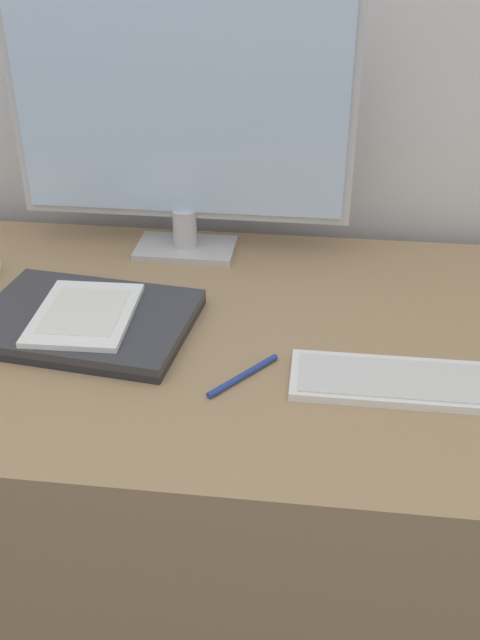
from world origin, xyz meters
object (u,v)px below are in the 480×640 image
object	(u,v)px
keyboard	(415,382)
ereader	(85,314)
laptop	(85,320)
monitor	(180,119)
pen	(243,376)

from	to	relation	value
keyboard	ereader	bearing A→B (deg)	170.01
keyboard	ereader	distance (m)	0.50
laptop	ereader	distance (m)	0.02
monitor	keyboard	xyz separation A→B (m)	(0.39, -0.38, -0.24)
laptop	pen	distance (m)	0.28
pen	ereader	bearing A→B (deg)	159.53
ereader	pen	world-z (taller)	ereader
keyboard	laptop	xyz separation A→B (m)	(-0.49, 0.10, 0.01)
ereader	pen	size ratio (longest dim) A/B	1.78
keyboard	laptop	world-z (taller)	laptop
keyboard	pen	bearing A→B (deg)	-177.88
laptop	pen	world-z (taller)	laptop
monitor	pen	xyz separation A→B (m)	(0.15, -0.39, -0.24)
ereader	pen	xyz separation A→B (m)	(0.25, -0.09, -0.03)
ereader	pen	distance (m)	0.27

